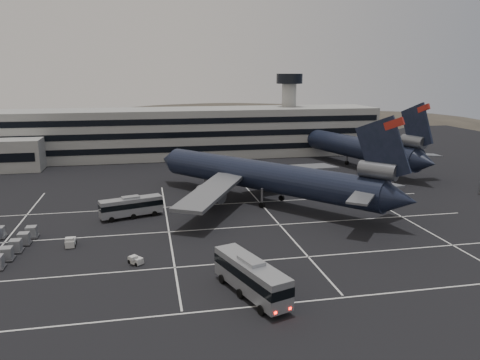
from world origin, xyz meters
name	(u,v)px	position (x,y,z in m)	size (l,w,h in m)	color
ground	(210,238)	(0.00, 0.00, 0.00)	(260.00, 260.00, 0.00)	black
lane_markings	(216,236)	(0.95, 0.72, 0.01)	(90.00, 55.62, 0.01)	silver
terminal	(167,134)	(-2.95, 71.14, 6.93)	(125.00, 26.00, 24.00)	gray
hills	(200,145)	(17.99, 170.00, -12.07)	(352.00, 180.00, 44.00)	#38332B
trijet_main	(266,176)	(13.06, 17.22, 5.25)	(41.32, 47.94, 18.08)	black
trijet_far	(350,145)	(44.32, 48.55, 5.43)	(23.75, 56.85, 18.08)	black
bus_near	(251,275)	(1.92, -19.36, 2.39)	(6.66, 12.66, 4.38)	gray
bus_far	(131,206)	(-11.91, 12.91, 2.05)	(10.89, 5.44, 3.75)	gray
tug_a	(71,242)	(-20.17, 0.44, 0.66)	(1.47, 2.39, 1.50)	beige
tug_b	(136,260)	(-10.86, -7.81, 0.55)	(2.13, 2.24, 1.25)	beige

